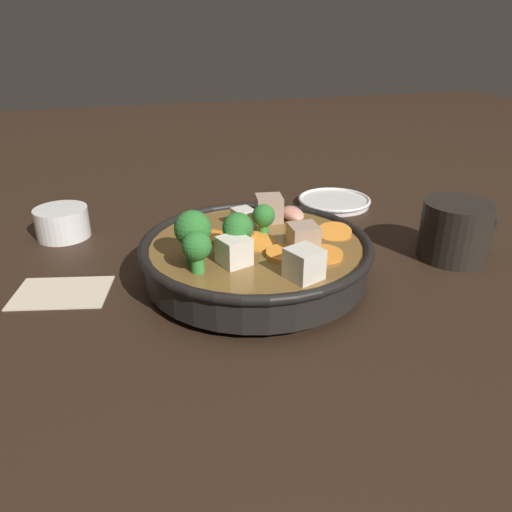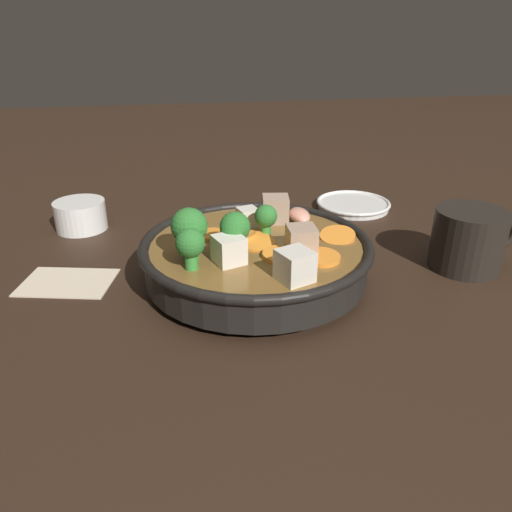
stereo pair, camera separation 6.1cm
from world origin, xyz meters
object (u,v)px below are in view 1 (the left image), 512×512
object	(u,v)px
dark_mug	(456,230)
tea_cup	(62,222)
stirfry_bowl	(256,254)
side_saucer	(334,201)

from	to	relation	value
dark_mug	tea_cup	bearing A→B (deg)	155.90
stirfry_bowl	side_saucer	xyz separation A→B (m)	(0.21, 0.23, -0.03)
tea_cup	dark_mug	world-z (taller)	dark_mug
stirfry_bowl	dark_mug	xyz separation A→B (m)	(0.28, -0.01, 0.00)
dark_mug	side_saucer	bearing A→B (deg)	104.71
tea_cup	dark_mug	xyz separation A→B (m)	(0.51, -0.23, 0.02)
stirfry_bowl	tea_cup	bearing A→B (deg)	136.96
side_saucer	dark_mug	size ratio (longest dim) A/B	1.12
side_saucer	dark_mug	bearing A→B (deg)	-75.29
tea_cup	dark_mug	size ratio (longest dim) A/B	0.68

